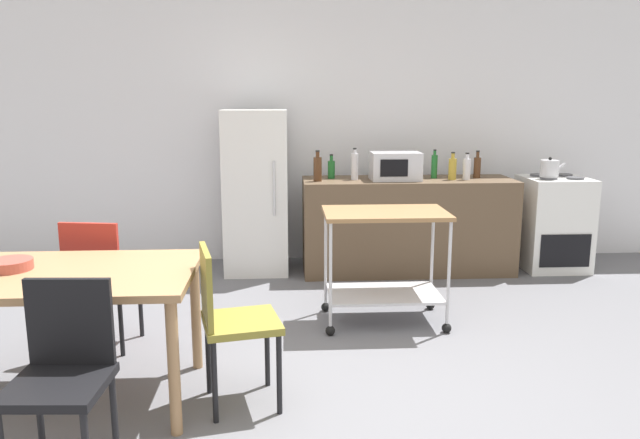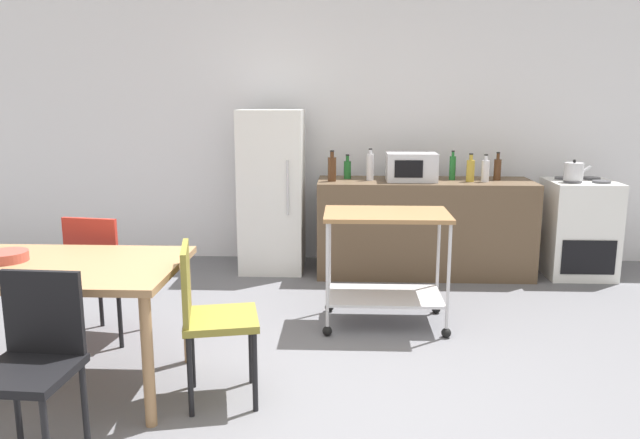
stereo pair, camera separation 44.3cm
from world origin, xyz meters
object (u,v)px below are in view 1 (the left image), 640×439
Objects in this scene: chair_red at (100,275)px; stove_oven at (553,223)px; bottle_hot_sauce at (355,166)px; refrigerator at (256,192)px; fruit_bowl at (10,265)px; chair_olive at (229,315)px; kettle at (550,169)px; bottle_sesame_oil at (467,169)px; chair_black at (63,369)px; bottle_wine at (318,168)px; kitchen_cart at (385,248)px; bottle_vinegar at (331,169)px; bottle_olive_oil at (477,167)px; bottle_sparkling_water at (434,166)px; microwave at (395,166)px; bottle_soy_sauce at (452,168)px.

stove_oven is at bearing -146.87° from chair_red.
stove_oven is at bearing 0.77° from bottle_hot_sauce.
refrigerator is 6.64× the size of fruit_bowl.
chair_red is at bearing 35.90° from chair_olive.
bottle_sesame_oil is at bearing 179.63° from kettle.
chair_black is 3.00× the size of bottle_hot_sauce.
bottle_sesame_oil is at bearing 0.84° from bottle_wine.
kettle is at bearing -0.37° from bottle_sesame_oil.
kitchen_cart is 3.19× the size of bottle_wine.
fruit_bowl is at bearing 77.22° from chair_red.
chair_red is at bearing -155.83° from kettle.
bottle_vinegar is at bearing 52.56° from fruit_bowl.
bottle_sesame_oil reaches higher than kitchen_cart.
bottle_sparkling_water is at bearing -179.95° from bottle_olive_oil.
fruit_bowl is (-4.12, -2.45, 0.33)m from stove_oven.
bottle_olive_oil reaches higher than chair_black.
refrigerator is 5.63× the size of bottle_sparkling_water.
bottle_olive_oil is (2.12, -0.05, 0.23)m from refrigerator.
refrigerator is (0.69, 3.30, 0.26)m from chair_black.
bottle_olive_oil is (2.82, 3.26, 0.49)m from chair_black.
bottle_vinegar is at bearing 177.31° from bottle_sparkling_water.
chair_olive is at bearing -128.86° from bottle_sesame_oil.
bottle_sparkling_water is (-1.19, 0.03, 0.57)m from stove_oven.
bottle_wine is 2.20m from kettle.
bottle_wine is (1.27, 3.11, 0.50)m from chair_black.
chair_black is at bearing -112.28° from bottle_wine.
chair_olive is 2.69m from refrigerator.
chair_red is at bearing -142.75° from microwave.
bottle_hot_sauce is 1.17× the size of bottle_sesame_oil.
bottle_hot_sauce is at bearing 176.43° from bottle_soy_sauce.
bottle_olive_oil is (0.14, 0.13, 0.00)m from bottle_sesame_oil.
bottle_vinegar reaches higher than kettle.
bottle_wine is at bearing -18.62° from refrigerator.
refrigerator is at bearing 81.36° from chair_black.
microwave reaches higher than chair_olive.
refrigerator is 2.80m from kettle.
stove_oven is at bearing 5.83° from bottle_sesame_oil.
bottle_wine is 1.10× the size of bottle_soy_sauce.
chair_black is 3.42× the size of bottle_soy_sauce.
bottle_hot_sauce is 1.08× the size of bottle_sparkling_water.
fruit_bowl is (-0.52, 0.77, 0.26)m from chair_black.
stove_oven is 1.19m from bottle_soy_sauce.
kettle reaches higher than stove_oven.
bottle_sesame_oil reaches higher than kettle.
kitchen_cart is at bearing -79.01° from bottle_vinegar.
bottle_olive_oil is at bearing 23.17° from bottle_soy_sauce.
microwave reaches higher than bottle_sesame_oil.
bottle_wine is at bearing -126.36° from bottle_vinegar.
chair_black is 3.23× the size of bottle_sparkling_water.
chair_red is 3.42m from bottle_sesame_oil.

